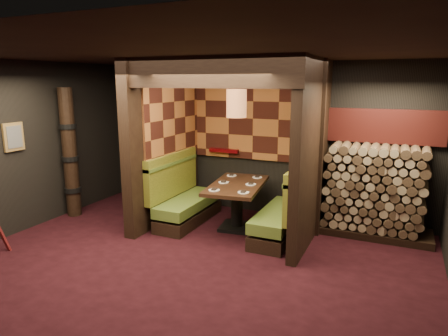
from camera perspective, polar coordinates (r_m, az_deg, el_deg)
floor at (r=5.65m, az=-5.57°, el=-14.19°), size 6.50×5.50×0.02m
ceiling at (r=5.07m, az=-6.27°, el=16.23°), size 6.50×5.50×0.02m
wall_back at (r=7.65m, az=4.49°, el=4.14°), size 6.50×0.02×2.85m
wall_left at (r=7.35m, az=-28.52°, el=2.34°), size 0.02×5.50×2.85m
partition_left at (r=7.26m, az=-8.64°, el=3.59°), size 0.20×2.20×2.85m
partition_right at (r=6.29m, az=12.39°, el=2.12°), size 0.15×2.10×2.85m
header_beam at (r=5.69m, az=-2.78°, el=13.53°), size 2.85×0.18×0.44m
tapa_back_panel at (r=7.57m, az=4.23°, el=7.07°), size 2.40×0.06×1.55m
tapa_side_panel at (r=7.29m, az=-7.20°, el=7.04°), size 0.04×1.85×1.45m
lacquer_shelf at (r=7.81m, az=0.04°, el=2.52°), size 0.60×0.12×0.07m
booth_bench_left at (r=7.28m, az=-5.80°, el=-4.57°), size 0.68×1.60×1.14m
booth_bench_right at (r=6.58m, az=8.73°, el=-6.51°), size 0.68×1.60×1.14m
dining_table at (r=6.84m, az=1.87°, el=-4.16°), size 1.02×1.62×0.81m
place_settings at (r=6.77m, az=1.88°, el=-2.16°), size 0.79×1.28×0.03m
pendant_lamp at (r=6.52m, az=1.79°, el=9.21°), size 0.33×0.33×0.92m
framed_picture at (r=7.35m, az=-27.85°, el=3.95°), size 0.05×0.36×0.46m
totem_column at (r=7.94m, az=-21.16°, el=1.90°), size 0.31×0.31×2.40m
firewood_stack at (r=6.95m, az=21.23°, el=-3.18°), size 1.73×0.70×1.50m
mosaic_header at (r=7.10m, az=22.03°, el=5.53°), size 1.83×0.10×0.56m
bay_front_post at (r=6.53m, az=13.64°, el=2.42°), size 0.08×0.08×2.85m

